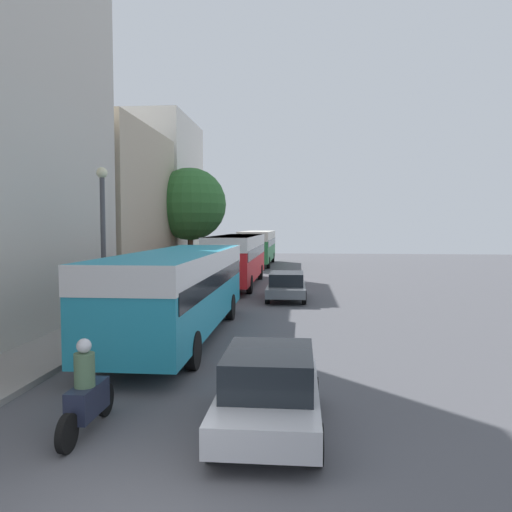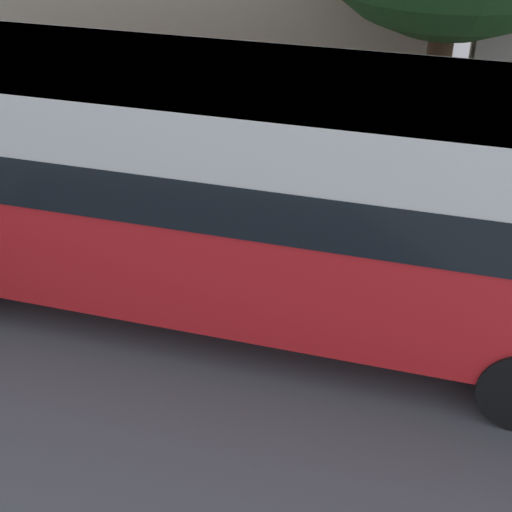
% 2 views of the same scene
% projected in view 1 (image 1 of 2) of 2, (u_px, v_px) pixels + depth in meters
% --- Properties ---
extents(building_midblock, '(5.11, 8.87, 14.00)m').
position_uv_depth(building_midblock, '(0.00, 134.00, 17.99)').
color(building_midblock, beige).
rests_on(building_midblock, ground_plane).
extents(building_far_terrace, '(6.70, 9.79, 9.13)m').
position_uv_depth(building_far_terrace, '(95.00, 210.00, 28.15)').
color(building_far_terrace, '#BCAD93').
rests_on(building_far_terrace, ground_plane).
extents(building_end_row, '(6.65, 8.91, 11.67)m').
position_uv_depth(building_end_row, '(149.00, 197.00, 38.10)').
color(building_end_row, silver).
rests_on(building_end_row, ground_plane).
extents(bus_lead, '(2.64, 11.08, 2.86)m').
position_uv_depth(bus_lead, '(180.00, 282.00, 16.24)').
color(bus_lead, teal).
rests_on(bus_lead, ground_plane).
extents(bus_following, '(2.52, 11.47, 3.09)m').
position_uv_depth(bus_following, '(238.00, 253.00, 30.60)').
color(bus_following, red).
rests_on(bus_following, ground_plane).
extents(bus_third_in_line, '(2.66, 11.25, 3.16)m').
position_uv_depth(bus_third_in_line, '(258.00, 243.00, 46.28)').
color(bus_third_in_line, '#2D8447').
rests_on(bus_third_in_line, ground_plane).
extents(motorcycle_behind_lead, '(0.38, 2.24, 1.73)m').
position_uv_depth(motorcycle_behind_lead, '(87.00, 396.00, 8.87)').
color(motorcycle_behind_lead, '#1E2338').
rests_on(motorcycle_behind_lead, ground_plane).
extents(car_crossing, '(1.94, 4.24, 1.37)m').
position_uv_depth(car_crossing, '(287.00, 285.00, 24.79)').
color(car_crossing, slate).
rests_on(car_crossing, ground_plane).
extents(car_far_curb, '(1.84, 3.82, 1.48)m').
position_uv_depth(car_far_curb, '(269.00, 390.00, 8.96)').
color(car_far_curb, '#B7B7BC').
rests_on(car_far_curb, ground_plane).
extents(pedestrian_near_curb, '(0.33, 0.33, 1.70)m').
position_uv_depth(pedestrian_near_curb, '(139.00, 286.00, 21.94)').
color(pedestrian_near_curb, '#232838').
rests_on(pedestrian_near_curb, sidewalk).
extents(pedestrian_walking_away, '(0.37, 0.37, 1.75)m').
position_uv_depth(pedestrian_walking_away, '(205.00, 259.00, 39.74)').
color(pedestrian_walking_away, '#232838').
rests_on(pedestrian_walking_away, sidewalk).
extents(street_tree, '(4.77, 4.77, 7.34)m').
position_uv_depth(street_tree, '(190.00, 204.00, 32.82)').
color(street_tree, brown).
rests_on(street_tree, sidewalk).
extents(lamp_post, '(0.36, 0.36, 5.45)m').
position_uv_depth(lamp_post, '(103.00, 234.00, 16.27)').
color(lamp_post, '#47474C').
rests_on(lamp_post, sidewalk).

